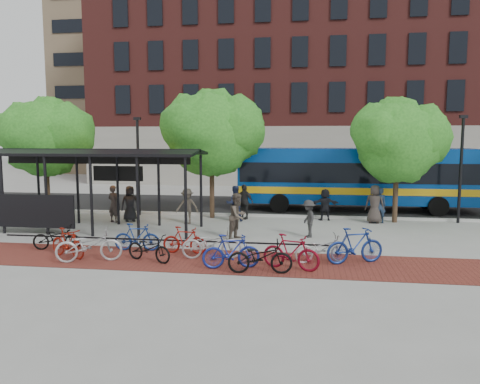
# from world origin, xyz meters

# --- Properties ---
(ground) EXTENTS (160.00, 160.00, 0.00)m
(ground) POSITION_xyz_m (0.00, 0.00, 0.00)
(ground) COLOR #9E9E99
(ground) RESTS_ON ground
(asphalt_street) EXTENTS (160.00, 8.00, 0.01)m
(asphalt_street) POSITION_xyz_m (0.00, 8.00, 0.01)
(asphalt_street) COLOR black
(asphalt_street) RESTS_ON ground
(curb) EXTENTS (160.00, 0.25, 0.12)m
(curb) POSITION_xyz_m (0.00, 4.00, 0.06)
(curb) COLOR #B7B7B2
(curb) RESTS_ON ground
(brick_strip) EXTENTS (24.00, 3.00, 0.01)m
(brick_strip) POSITION_xyz_m (-2.00, -5.00, 0.00)
(brick_strip) COLOR maroon
(brick_strip) RESTS_ON ground
(bike_rack_rail) EXTENTS (12.00, 0.05, 0.95)m
(bike_rack_rail) POSITION_xyz_m (-3.30, -4.10, 0.00)
(bike_rack_rail) COLOR black
(bike_rack_rail) RESTS_ON ground
(building_brick) EXTENTS (55.00, 14.00, 20.00)m
(building_brick) POSITION_xyz_m (10.00, 26.00, 10.00)
(building_brick) COLOR maroon
(building_brick) RESTS_ON ground
(building_tower) EXTENTS (22.00, 22.00, 30.00)m
(building_tower) POSITION_xyz_m (-16.00, 40.00, 15.00)
(building_tower) COLOR #7A664C
(building_tower) RESTS_ON ground
(bus_shelter) EXTENTS (10.60, 3.07, 3.60)m
(bus_shelter) POSITION_xyz_m (-8.13, -0.48, 3.00)
(bus_shelter) COLOR black
(bus_shelter) RESTS_ON ground
(tree_a) EXTENTS (4.90, 4.00, 6.18)m
(tree_a) POSITION_xyz_m (-11.91, 3.35, 4.24)
(tree_a) COLOR #382619
(tree_a) RESTS_ON ground
(tree_b) EXTENTS (5.15, 4.20, 6.47)m
(tree_b) POSITION_xyz_m (-2.90, 3.35, 4.46)
(tree_b) COLOR #382619
(tree_b) RESTS_ON ground
(tree_c) EXTENTS (4.66, 3.80, 5.92)m
(tree_c) POSITION_xyz_m (6.09, 3.35, 4.05)
(tree_c) COLOR #382619
(tree_c) RESTS_ON ground
(lamp_post_left) EXTENTS (0.35, 0.20, 5.12)m
(lamp_post_left) POSITION_xyz_m (-7.00, 3.60, 2.75)
(lamp_post_left) COLOR black
(lamp_post_left) RESTS_ON ground
(lamp_post_right) EXTENTS (0.35, 0.20, 5.12)m
(lamp_post_right) POSITION_xyz_m (9.00, 3.60, 2.75)
(lamp_post_right) COLOR black
(lamp_post_right) RESTS_ON ground
(bus) EXTENTS (12.89, 3.14, 3.48)m
(bus) POSITION_xyz_m (4.42, 6.80, 2.00)
(bus) COLOR navy
(bus) RESTS_ON ground
(bike_0) EXTENTS (1.82, 0.82, 0.93)m
(bike_0) POSITION_xyz_m (-7.18, -4.31, 0.46)
(bike_0) COLOR black
(bike_0) RESTS_ON ground
(bike_1) EXTENTS (1.73, 1.14, 1.01)m
(bike_1) POSITION_xyz_m (-6.24, -5.26, 0.51)
(bike_1) COLOR maroon
(bike_1) RESTS_ON ground
(bike_2) EXTENTS (2.26, 1.44, 1.12)m
(bike_2) POSITION_xyz_m (-5.27, -5.67, 0.56)
(bike_2) COLOR #AAAAAC
(bike_2) RESTS_ON ground
(bike_3) EXTENTS (1.70, 0.59, 1.00)m
(bike_3) POSITION_xyz_m (-4.25, -3.99, 0.50)
(bike_3) COLOR navy
(bike_3) RESTS_ON ground
(bike_4) EXTENTS (1.84, 1.19, 0.92)m
(bike_4) POSITION_xyz_m (-3.32, -5.36, 0.46)
(bike_4) COLOR black
(bike_4) RESTS_ON ground
(bike_5) EXTENTS (1.63, 0.53, 0.97)m
(bike_5) POSITION_xyz_m (-2.43, -4.16, 0.48)
(bike_5) COLOR maroon
(bike_5) RESTS_ON ground
(bike_6) EXTENTS (2.11, 1.06, 1.06)m
(bike_6) POSITION_xyz_m (-1.35, -4.70, 0.53)
(bike_6) COLOR #9D9D9F
(bike_6) RESTS_ON ground
(bike_7) EXTENTS (1.89, 0.97, 1.09)m
(bike_7) POSITION_xyz_m (-0.51, -5.77, 0.55)
(bike_7) COLOR navy
(bike_7) RESTS_ON ground
(bike_8) EXTENTS (2.01, 0.88, 1.02)m
(bike_8) POSITION_xyz_m (0.44, -6.18, 0.51)
(bike_8) COLOR black
(bike_8) RESTS_ON ground
(bike_9) EXTENTS (1.92, 1.07, 1.11)m
(bike_9) POSITION_xyz_m (1.35, -5.64, 0.56)
(bike_9) COLOR maroon
(bike_9) RESTS_ON ground
(bike_10) EXTENTS (1.93, 1.12, 0.96)m
(bike_10) POSITION_xyz_m (2.31, -4.68, 0.48)
(bike_10) COLOR #B3B4B6
(bike_10) RESTS_ON ground
(bike_11) EXTENTS (2.05, 1.27, 1.19)m
(bike_11) POSITION_xyz_m (3.37, -4.62, 0.60)
(bike_11) COLOR navy
(bike_11) RESTS_ON ground
(pedestrian_0) EXTENTS (1.02, 0.91, 1.75)m
(pedestrian_0) POSITION_xyz_m (-6.76, 1.70, 0.87)
(pedestrian_0) COLOR black
(pedestrian_0) RESTS_ON ground
(pedestrian_1) EXTENTS (0.77, 0.64, 1.79)m
(pedestrian_1) POSITION_xyz_m (-7.44, 1.36, 0.90)
(pedestrian_1) COLOR #3A312F
(pedestrian_1) RESTS_ON ground
(pedestrian_2) EXTENTS (0.99, 0.85, 1.74)m
(pedestrian_2) POSITION_xyz_m (-1.71, 2.50, 0.87)
(pedestrian_2) COLOR #1D2645
(pedestrian_2) RESTS_ON ground
(pedestrian_3) EXTENTS (1.09, 0.63, 1.69)m
(pedestrian_3) POSITION_xyz_m (-3.81, 1.46, 0.84)
(pedestrian_3) COLOR #4E453A
(pedestrian_3) RESTS_ON ground
(pedestrian_4) EXTENTS (1.11, 0.81, 1.75)m
(pedestrian_4) POSITION_xyz_m (-1.34, 3.16, 0.88)
(pedestrian_4) COLOR #252525
(pedestrian_4) RESTS_ON ground
(pedestrian_5) EXTENTS (1.52, 0.76, 1.57)m
(pedestrian_5) POSITION_xyz_m (2.67, 3.39, 0.78)
(pedestrian_5) COLOR black
(pedestrian_5) RESTS_ON ground
(pedestrian_6) EXTENTS (0.97, 0.71, 1.84)m
(pedestrian_6) POSITION_xyz_m (4.99, 2.93, 0.92)
(pedestrian_6) COLOR #39322E
(pedestrian_6) RESTS_ON ground
(pedestrian_7) EXTENTS (0.67, 0.47, 1.72)m
(pedestrian_7) POSITION_xyz_m (5.22, 2.99, 0.86)
(pedestrian_7) COLOR #1E2F48
(pedestrian_7) RESTS_ON ground
(pedestrian_8) EXTENTS (1.03, 1.12, 1.87)m
(pedestrian_8) POSITION_xyz_m (-0.95, -1.50, 0.93)
(pedestrian_8) COLOR #4F453A
(pedestrian_8) RESTS_ON ground
(pedestrian_9) EXTENTS (0.82, 1.11, 1.54)m
(pedestrian_9) POSITION_xyz_m (1.88, -0.74, 0.77)
(pedestrian_9) COLOR #2B2B2B
(pedestrian_9) RESTS_ON ground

